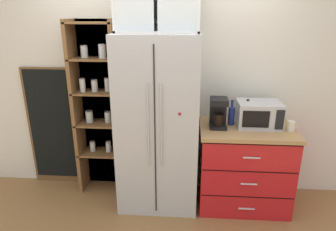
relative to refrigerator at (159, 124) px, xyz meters
name	(u,v)px	position (x,y,z in m)	size (l,w,h in m)	color
ground_plane	(159,200)	(0.00, -0.03, -0.92)	(10.69, 10.69, 0.00)	olive
wall_back_cream	(162,83)	(0.00, 0.37, 0.36)	(4.99, 0.10, 2.55)	silver
refrigerator	(159,124)	(0.00, 0.00, 0.00)	(0.82, 0.66, 1.84)	#B7BABF
pantry_shelf_column	(99,106)	(-0.70, 0.24, 0.10)	(0.55, 0.32, 1.96)	brown
counter_cabinet	(244,166)	(0.92, 0.01, -0.47)	(0.97, 0.66, 0.90)	red
microwave	(259,114)	(1.03, 0.05, 0.11)	(0.44, 0.33, 0.26)	#B7BABF
coffee_maker	(218,112)	(0.62, 0.01, 0.14)	(0.17, 0.20, 0.31)	black
mug_cream	(291,126)	(1.34, -0.05, 0.03)	(0.11, 0.08, 0.10)	silver
bottle_amber	(247,114)	(0.92, 0.09, 0.10)	(0.07, 0.07, 0.28)	brown
bottle_cobalt	(231,114)	(0.76, 0.08, 0.10)	(0.07, 0.07, 0.27)	navy
chalkboard_menu	(53,127)	(-1.30, 0.30, -0.19)	(0.60, 0.04, 1.44)	brown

